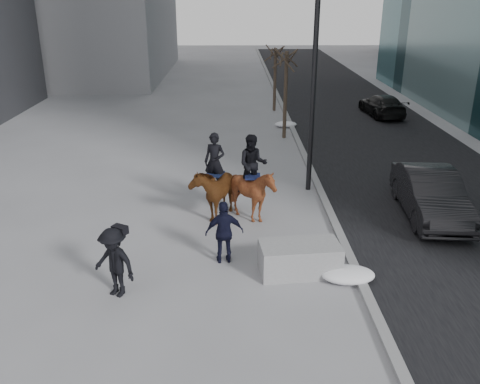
{
  "coord_description": "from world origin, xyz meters",
  "views": [
    {
      "loc": [
        -0.22,
        -12.33,
        6.84
      ],
      "look_at": [
        0.0,
        1.2,
        1.5
      ],
      "focal_mm": 38.0,
      "sensor_mm": 36.0,
      "label": 1
    }
  ],
  "objects_px": {
    "planter": "(300,259)",
    "mounted_right": "(253,187)",
    "car_near": "(430,194)",
    "mounted_left": "(215,186)"
  },
  "relations": [
    {
      "from": "car_near",
      "to": "mounted_right",
      "type": "distance_m",
      "value": 5.78
    },
    {
      "from": "planter",
      "to": "mounted_right",
      "type": "distance_m",
      "value": 3.61
    },
    {
      "from": "mounted_left",
      "to": "mounted_right",
      "type": "bearing_deg",
      "value": -14.63
    },
    {
      "from": "planter",
      "to": "mounted_left",
      "type": "relative_size",
      "value": 0.75
    },
    {
      "from": "planter",
      "to": "mounted_left",
      "type": "bearing_deg",
      "value": 121.87
    },
    {
      "from": "car_near",
      "to": "mounted_left",
      "type": "xyz_separation_m",
      "value": [
        -6.97,
        0.12,
        0.26
      ]
    },
    {
      "from": "mounted_left",
      "to": "mounted_right",
      "type": "relative_size",
      "value": 0.99
    },
    {
      "from": "planter",
      "to": "mounted_right",
      "type": "relative_size",
      "value": 0.74
    },
    {
      "from": "car_near",
      "to": "mounted_left",
      "type": "distance_m",
      "value": 6.97
    },
    {
      "from": "planter",
      "to": "car_near",
      "type": "distance_m",
      "value": 5.89
    }
  ]
}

